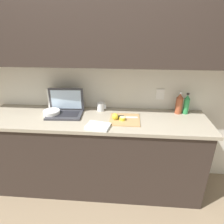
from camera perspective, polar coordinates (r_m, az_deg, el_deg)
name	(u,v)px	position (r m, az deg, el deg)	size (l,w,h in m)	color
ground_plane	(97,183)	(2.62, -4.22, -19.69)	(12.00, 12.00, 0.00)	#847056
wall_back	(96,50)	(2.14, -4.58, 17.25)	(5.20, 0.38, 2.60)	silver
counter_unit	(94,152)	(2.33, -5.11, -11.38)	(2.37, 0.60, 0.90)	#332823
laptop	(65,108)	(2.22, -13.21, 0.99)	(0.39, 0.27, 0.27)	#333338
cutting_board	(125,120)	(2.05, 3.67, -2.17)	(0.31, 0.29, 0.01)	tan
knife	(122,117)	(2.09, 2.74, -1.30)	(0.25, 0.04, 0.02)	silver
lemon_half_cut	(122,119)	(2.03, 2.99, -1.88)	(0.06, 0.06, 0.03)	yellow
lemon_whole_beside	(115,117)	(2.03, 0.90, -1.31)	(0.06, 0.06, 0.06)	yellow
bottle_green_soda	(179,104)	(2.28, 18.64, 2.26)	(0.07, 0.07, 0.25)	#A34C2D
bottle_oil_tall	(186,104)	(2.30, 20.49, 2.06)	(0.06, 0.06, 0.23)	#2D934C
measuring_cup	(101,107)	(2.26, -3.22, 1.53)	(0.10, 0.08, 0.09)	silver
bowl_white	(52,113)	(2.24, -16.86, -0.23)	(0.17, 0.17, 0.06)	white
paper_towel_roll	(52,99)	(2.38, -16.69, 3.63)	(0.10, 0.10, 0.24)	white
dish_towel	(98,126)	(1.91, -4.01, -4.04)	(0.22, 0.16, 0.02)	white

